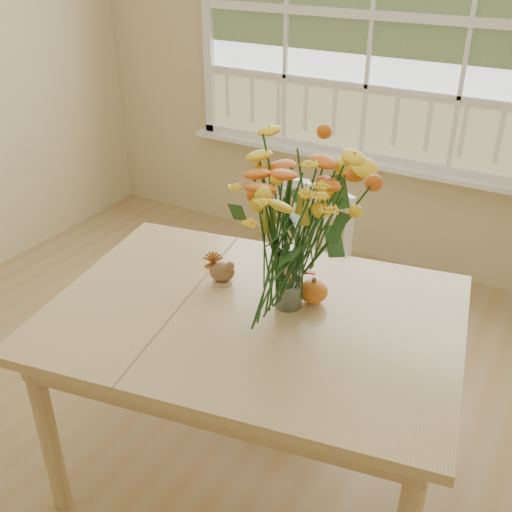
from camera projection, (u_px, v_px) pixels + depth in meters
The scene contains 9 objects.
floor at pixel (149, 479), 2.48m from camera, with size 4.00×4.50×0.01m, color #AA8452.
wall_back at pixel (372, 50), 3.52m from camera, with size 4.00×0.02×2.70m, color #D2BF86.
window at pixel (372, 18), 3.40m from camera, with size 2.42×0.12×1.74m.
dining_table at pixel (253, 332), 2.20m from camera, with size 1.63×1.29×0.78m.
windsor_chair at pixel (302, 272), 2.92m from camera, with size 0.47×0.46×0.92m.
flower_vase at pixel (291, 222), 2.03m from camera, with size 0.47×0.47×0.56m.
pumpkin at pixel (313, 292), 2.19m from camera, with size 0.11×0.11×0.08m, color orange.
turkey_figurine at pixel (222, 272), 2.30m from camera, with size 0.12×0.11×0.12m.
dark_gourd at pixel (292, 270), 2.34m from camera, with size 0.13×0.11×0.07m.
Camera 1 is at (1.24, -1.26, 2.01)m, focal length 42.00 mm.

